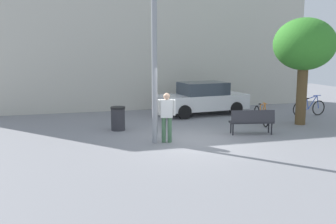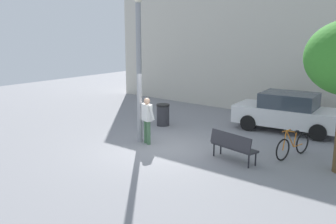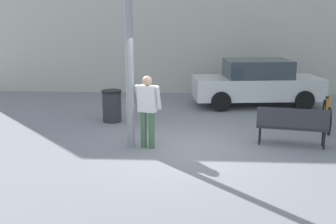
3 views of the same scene
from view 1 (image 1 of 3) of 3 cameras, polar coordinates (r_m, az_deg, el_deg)
ground_plane at (r=13.11m, az=3.55°, el=-4.32°), size 36.00×36.00×0.00m
building_facade at (r=20.57m, az=-4.00°, el=11.48°), size 18.25×2.00×7.73m
lamppost at (r=12.45m, az=-2.04°, el=7.83°), size 0.28×0.28×5.18m
person_by_lamppost at (r=12.69m, az=-0.20°, el=-0.30°), size 0.63×0.41×1.67m
park_bench at (r=14.27m, az=12.45°, el=-1.16°), size 1.66×0.78×0.92m
plaza_tree at (r=16.59m, az=19.69°, el=9.30°), size 2.48×2.48×4.36m
bicycle_blue at (r=19.06m, az=20.34°, el=0.59°), size 1.81×0.17×0.97m
bicycle_orange at (r=16.29m, az=13.74°, el=-0.50°), size 0.39×1.79×0.97m
parked_car_white at (r=18.30m, az=5.22°, el=2.03°), size 4.37×2.20×1.55m
trash_bin at (r=14.82m, az=-7.48°, el=-0.96°), size 0.56×0.56×0.92m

